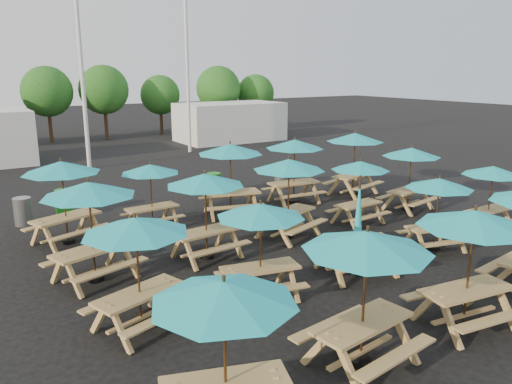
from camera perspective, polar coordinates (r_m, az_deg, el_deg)
ground at (r=14.84m, az=3.13°, el=-5.30°), size 120.00×120.00×0.00m
picnic_unit_0 at (r=6.64m, az=-3.66°, el=-12.36°), size 2.52×2.52×2.25m
picnic_unit_1 at (r=9.47m, az=-13.56°, el=-4.50°), size 2.51×2.51×2.26m
picnic_unit_2 at (r=11.93m, az=-18.56°, el=-0.33°), size 2.67×2.67×2.42m
picnic_unit_3 at (r=14.89m, az=-21.33°, el=2.13°), size 2.72×2.72×2.41m
picnic_unit_4 at (r=8.22m, az=12.53°, el=-6.41°), size 2.36×2.36×2.39m
picnic_unit_5 at (r=10.52m, az=0.52°, el=-2.78°), size 2.25×2.25×2.15m
picnic_unit_6 at (r=12.81m, az=-5.82°, el=0.83°), size 2.24×2.24×2.31m
picnic_unit_7 at (r=15.69m, az=-12.00°, el=2.18°), size 1.93×1.93×2.05m
picnic_unit_8 at (r=10.11m, az=23.63°, el=-3.55°), size 2.36×2.36×2.37m
picnic_unit_9 at (r=12.29m, az=11.52°, el=-4.73°), size 2.20×2.01×2.46m
picnic_unit_10 at (r=14.45m, az=3.78°, el=2.60°), size 2.64×2.64×2.38m
picnic_unit_11 at (r=16.65m, az=-2.96°, el=4.44°), size 2.70×2.70×2.48m
picnic_unit_13 at (r=14.28m, az=20.17°, el=0.46°), size 2.20×2.20×2.05m
picnic_unit_14 at (r=16.06m, az=11.82°, el=2.54°), size 1.96×1.96×2.08m
picnic_unit_15 at (r=18.30m, az=4.43°, el=5.05°), size 2.30×2.30×2.40m
picnic_unit_17 at (r=16.69m, az=25.42°, el=1.81°), size 1.84×1.84×2.05m
picnic_unit_18 at (r=18.13m, az=17.32°, el=3.96°), size 2.30×2.30×2.25m
picnic_unit_19 at (r=19.86m, az=11.24°, el=5.73°), size 2.69×2.69×2.49m
waste_bin_0 at (r=17.59m, az=-25.09°, el=-2.02°), size 0.56×0.56×0.90m
waste_bin_1 at (r=18.22m, az=-21.11°, el=-1.12°), size 0.56×0.56×0.90m
waste_bin_2 at (r=19.75m, az=-4.83°, el=0.89°), size 0.56×0.56×0.90m
waste_bin_3 at (r=21.15m, az=2.89°, el=1.79°), size 0.56×0.56×0.90m
mast_0 at (r=26.14m, az=-19.51°, el=15.60°), size 0.20×0.20×12.00m
mast_1 at (r=30.19m, az=-7.93°, el=15.90°), size 0.20×0.20×12.00m
event_tent_1 at (r=35.08m, az=-3.01°, el=8.02°), size 7.00×4.00×2.60m
tree_3 at (r=36.68m, az=-22.78°, el=10.54°), size 3.36×3.36×5.09m
tree_4 at (r=37.05m, az=-17.01°, el=11.11°), size 3.41×3.41×5.17m
tree_5 at (r=38.87m, az=-10.90°, el=10.84°), size 2.94×2.94×4.45m
tree_6 at (r=38.93m, az=-4.33°, el=11.72°), size 3.38×3.38×5.13m
tree_7 at (r=40.69m, az=-0.05°, el=11.24°), size 2.95×2.95×4.48m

